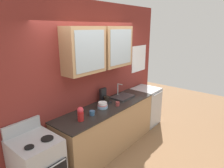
{
  "coord_description": "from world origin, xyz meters",
  "views": [
    {
      "loc": [
        -2.69,
        -2.31,
        2.42
      ],
      "look_at": [
        0.12,
        0.0,
        1.35
      ],
      "focal_mm": 31.7,
      "sensor_mm": 36.0,
      "label": 1
    }
  ],
  "objects_px": {
    "cup_near_sink": "(118,104)",
    "cup_near_bowls": "(92,113)",
    "coffee_maker": "(105,97)",
    "dishwasher": "(145,106)",
    "sink_faucet": "(123,96)",
    "vase": "(81,114)",
    "bowl_stack": "(103,105)"
  },
  "relations": [
    {
      "from": "cup_near_sink",
      "to": "cup_near_bowls",
      "type": "relative_size",
      "value": 0.89
    },
    {
      "from": "coffee_maker",
      "to": "cup_near_sink",
      "type": "bearing_deg",
      "value": -84.56
    },
    {
      "from": "cup_near_sink",
      "to": "dishwasher",
      "type": "xyz_separation_m",
      "value": [
        1.33,
        0.13,
        -0.51
      ]
    },
    {
      "from": "sink_faucet",
      "to": "vase",
      "type": "height_order",
      "value": "sink_faucet"
    },
    {
      "from": "cup_near_sink",
      "to": "bowl_stack",
      "type": "bearing_deg",
      "value": 150.97
    },
    {
      "from": "sink_faucet",
      "to": "cup_near_bowls",
      "type": "xyz_separation_m",
      "value": [
        -1.06,
        -0.12,
        0.02
      ]
    },
    {
      "from": "sink_faucet",
      "to": "dishwasher",
      "type": "relative_size",
      "value": 0.49
    },
    {
      "from": "cup_near_bowls",
      "to": "cup_near_sink",
      "type": "bearing_deg",
      "value": -7.58
    },
    {
      "from": "sink_faucet",
      "to": "vase",
      "type": "distance_m",
      "value": 1.33
    },
    {
      "from": "sink_faucet",
      "to": "coffee_maker",
      "type": "bearing_deg",
      "value": 166.96
    },
    {
      "from": "bowl_stack",
      "to": "cup_near_bowls",
      "type": "height_order",
      "value": "bowl_stack"
    },
    {
      "from": "bowl_stack",
      "to": "vase",
      "type": "height_order",
      "value": "vase"
    },
    {
      "from": "bowl_stack",
      "to": "cup_near_sink",
      "type": "xyz_separation_m",
      "value": [
        0.27,
        -0.15,
        -0.01
      ]
    },
    {
      "from": "dishwasher",
      "to": "cup_near_sink",
      "type": "bearing_deg",
      "value": -174.37
    },
    {
      "from": "bowl_stack",
      "to": "coffee_maker",
      "type": "relative_size",
      "value": 0.66
    },
    {
      "from": "sink_faucet",
      "to": "vase",
      "type": "xyz_separation_m",
      "value": [
        -1.32,
        -0.13,
        0.1
      ]
    },
    {
      "from": "cup_near_bowls",
      "to": "dishwasher",
      "type": "bearing_deg",
      "value": 1.43
    },
    {
      "from": "bowl_stack",
      "to": "cup_near_sink",
      "type": "bearing_deg",
      "value": -29.03
    },
    {
      "from": "vase",
      "to": "bowl_stack",
      "type": "bearing_deg",
      "value": 7.09
    },
    {
      "from": "vase",
      "to": "coffee_maker",
      "type": "relative_size",
      "value": 0.83
    },
    {
      "from": "bowl_stack",
      "to": "dishwasher",
      "type": "bearing_deg",
      "value": -0.7
    },
    {
      "from": "dishwasher",
      "to": "vase",
      "type": "bearing_deg",
      "value": -178.53
    },
    {
      "from": "sink_faucet",
      "to": "coffee_maker",
      "type": "relative_size",
      "value": 1.6
    },
    {
      "from": "cup_near_sink",
      "to": "dishwasher",
      "type": "distance_m",
      "value": 1.43
    },
    {
      "from": "sink_faucet",
      "to": "cup_near_sink",
      "type": "distance_m",
      "value": 0.48
    },
    {
      "from": "bowl_stack",
      "to": "cup_near_bowls",
      "type": "relative_size",
      "value": 1.59
    },
    {
      "from": "vase",
      "to": "cup_near_sink",
      "type": "bearing_deg",
      "value": -4.77
    },
    {
      "from": "coffee_maker",
      "to": "vase",
      "type": "bearing_deg",
      "value": -164.37
    },
    {
      "from": "cup_near_sink",
      "to": "coffee_maker",
      "type": "relative_size",
      "value": 0.37
    },
    {
      "from": "sink_faucet",
      "to": "bowl_stack",
      "type": "relative_size",
      "value": 2.41
    },
    {
      "from": "vase",
      "to": "dishwasher",
      "type": "xyz_separation_m",
      "value": [
        2.21,
        0.06,
        -0.59
      ]
    },
    {
      "from": "cup_near_bowls",
      "to": "bowl_stack",
      "type": "bearing_deg",
      "value": 11.11
    }
  ]
}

